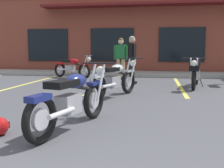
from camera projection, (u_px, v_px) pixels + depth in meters
ground_plane at (126, 114)px, 5.08m from camera, size 80.00×80.00×0.00m
sidewalk_kerb at (145, 74)px, 12.71m from camera, size 22.00×1.80×0.14m
brick_storefront_building at (148, 35)px, 16.25m from camera, size 17.52×6.31×4.18m
painted_stall_lines at (140, 85)px, 9.20m from camera, size 13.35×4.80×0.01m
motorcycle_foreground_classic at (72, 99)px, 4.08m from camera, size 0.87×2.07×0.98m
motorcycle_red_sportbike at (72, 67)px, 11.49m from camera, size 1.94×1.21×0.98m
motorcycle_silver_naked at (115, 79)px, 6.84m from camera, size 1.13×1.99×0.98m
motorcycle_blue_standard at (195, 71)px, 8.51m from camera, size 0.78×2.09×0.98m
person_in_black_shirt at (121, 56)px, 10.95m from camera, size 0.61×0.33×1.68m
person_in_shorts_foreground at (132, 57)px, 9.46m from camera, size 0.32×0.61×1.68m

